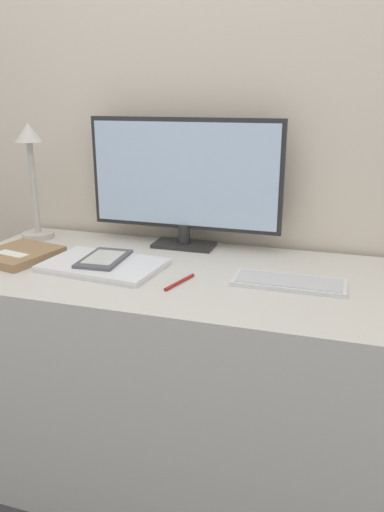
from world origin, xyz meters
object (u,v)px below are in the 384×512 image
keyboard (289,282)px  desk_lamp (32,167)px  ereader (104,259)px  pen (180,282)px  monitor (184,179)px  laptop (103,265)px  notebook (19,255)px

keyboard → desk_lamp: 0.98m
ereader → pen: 0.28m
monitor → pen: bearing=-74.1°
monitor → laptop: monitor is taller
keyboard → laptop: 0.55m
notebook → pen: bearing=-6.1°
laptop → desk_lamp: (-0.38, 0.23, 0.25)m
monitor → laptop: 0.40m
monitor → pen: (0.10, -0.34, -0.23)m
keyboard → ereader: ereader is taller
laptop → pen: 0.26m
monitor → notebook: bearing=-148.5°
keyboard → notebook: 0.84m
monitor → pen: monitor is taller
desk_lamp → ereader: bearing=-29.9°
ereader → notebook: (-0.29, -0.02, -0.01)m
ereader → desk_lamp: (-0.37, 0.21, 0.23)m
desk_lamp → keyboard: bearing=-12.6°
laptop → desk_lamp: desk_lamp is taller
laptop → pen: size_ratio=2.74×
ereader → desk_lamp: desk_lamp is taller
keyboard → laptop: bearing=-177.3°
pen → ereader: bearing=164.3°
monitor → laptop: bearing=-119.5°
pen → monitor: bearing=105.9°
keyboard → pen: bearing=-164.4°
laptop → ereader: bearing=111.9°
ereader → desk_lamp: bearing=150.1°
ereader → notebook: 0.29m
monitor → ereader: monitor is taller
keyboard → desk_lamp: size_ratio=0.75×
ereader → pen: (0.27, -0.07, -0.02)m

